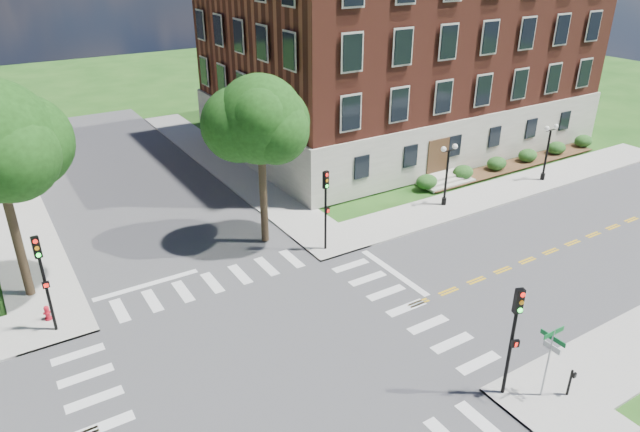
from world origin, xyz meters
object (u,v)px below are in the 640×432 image
push_button_post (571,381)px  traffic_signal_ne (326,200)px  twin_lamp_east (548,149)px  street_sign_pole (550,350)px  traffic_signal_se (514,329)px  fire_hydrant (47,313)px  twin_lamp_west (447,171)px  traffic_signal_nw (43,272)px

push_button_post → traffic_signal_ne: bearing=96.3°
twin_lamp_east → street_sign_pole: twin_lamp_east is taller
traffic_signal_se → push_button_post: size_ratio=4.00×
street_sign_pole → push_button_post: street_sign_pole is taller
traffic_signal_ne → street_sign_pole: (0.79, -14.58, -0.88)m
street_sign_pole → fire_hydrant: size_ratio=4.13×
traffic_signal_se → traffic_signal_ne: same height
traffic_signal_se → twin_lamp_east: 24.58m
twin_lamp_east → fire_hydrant: twin_lamp_east is taller
twin_lamp_west → push_button_post: (-8.51, -16.15, -1.73)m
street_sign_pole → fire_hydrant: bearing=135.0°
traffic_signal_ne → push_button_post: bearing=-83.7°
traffic_signal_nw → twin_lamp_west: bearing=2.4°
traffic_signal_se → traffic_signal_nw: size_ratio=1.00×
fire_hydrant → twin_lamp_east: bearing=-0.9°
push_button_post → fire_hydrant: size_ratio=1.60×
traffic_signal_se → twin_lamp_west: (10.56, 14.71, -0.66)m
fire_hydrant → twin_lamp_west: bearing=0.0°
traffic_signal_nw → twin_lamp_west: traffic_signal_nw is taller
traffic_signal_nw → twin_lamp_east: traffic_signal_nw is taller
traffic_signal_nw → push_button_post: (16.35, -15.13, -2.39)m
twin_lamp_west → twin_lamp_east: (9.49, -0.52, 0.00)m
street_sign_pole → twin_lamp_west: bearing=58.9°
fire_hydrant → traffic_signal_se: bearing=-45.5°
traffic_signal_nw → fire_hydrant: 2.91m
street_sign_pole → twin_lamp_east: bearing=38.6°
twin_lamp_east → fire_hydrant: 34.59m
traffic_signal_se → twin_lamp_west: 18.13m
twin_lamp_west → street_sign_pole: bearing=-121.1°
twin_lamp_west → fire_hydrant: 25.12m
traffic_signal_nw → twin_lamp_west: 24.89m
twin_lamp_west → twin_lamp_east: bearing=-3.1°
street_sign_pole → traffic_signal_nw: bearing=136.7°
twin_lamp_west → twin_lamp_east: same height
traffic_signal_nw → traffic_signal_ne: bearing=-0.0°
push_button_post → fire_hydrant: bearing=135.6°
twin_lamp_west → traffic_signal_ne: bearing=-174.2°
traffic_signal_nw → fire_hydrant: (-0.17, 1.03, -2.72)m
twin_lamp_west → fire_hydrant: size_ratio=5.64×
twin_lamp_east → traffic_signal_nw: bearing=-179.1°
twin_lamp_west → twin_lamp_east: size_ratio=1.00×
traffic_signal_se → fire_hydrant: bearing=134.5°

